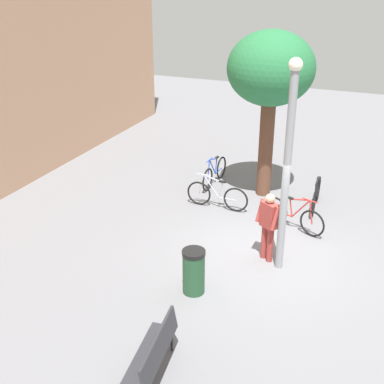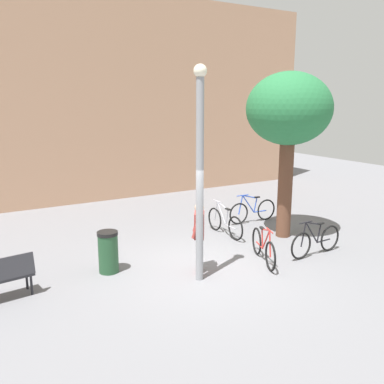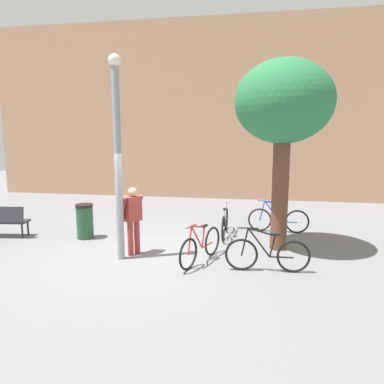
{
  "view_description": "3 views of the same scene",
  "coord_description": "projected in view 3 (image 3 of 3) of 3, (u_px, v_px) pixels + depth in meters",
  "views": [
    {
      "loc": [
        -10.1,
        -2.28,
        6.22
      ],
      "look_at": [
        0.51,
        2.16,
        0.99
      ],
      "focal_mm": 46.48,
      "sensor_mm": 36.0,
      "label": 1
    },
    {
      "loc": [
        -5.03,
        -7.87,
        3.94
      ],
      "look_at": [
        0.87,
        2.29,
        1.35
      ],
      "focal_mm": 38.93,
      "sensor_mm": 36.0,
      "label": 2
    },
    {
      "loc": [
        2.48,
        -7.88,
        2.9
      ],
      "look_at": [
        0.91,
        1.39,
        1.36
      ],
      "focal_mm": 32.29,
      "sensor_mm": 36.0,
      "label": 3
    }
  ],
  "objects": [
    {
      "name": "bicycle_red",
      "position": [
        201.0,
        246.0,
        7.95
      ],
      "size": [
        0.72,
        1.7,
        0.97
      ],
      "color": "black",
      "rests_on": "ground_plane"
    },
    {
      "name": "building_facade",
      "position": [
        200.0,
        112.0,
        16.61
      ],
      "size": [
        19.88,
        2.0,
        8.05
      ],
      "primitive_type": "cube",
      "color": "tan",
      "rests_on": "ground_plane"
    },
    {
      "name": "bicycle_blue",
      "position": [
        278.0,
        220.0,
        10.44
      ],
      "size": [
        1.81,
        0.13,
        0.97
      ],
      "color": "black",
      "rests_on": "ground_plane"
    },
    {
      "name": "lamppost",
      "position": [
        118.0,
        151.0,
        7.83
      ],
      "size": [
        0.28,
        0.28,
        4.66
      ],
      "color": "gray",
      "rests_on": "ground_plane"
    },
    {
      "name": "trash_bin",
      "position": [
        85.0,
        221.0,
        9.81
      ],
      "size": [
        0.48,
        0.48,
        0.99
      ],
      "color": "#234C2D",
      "rests_on": "ground_plane"
    },
    {
      "name": "bicycle_silver",
      "position": [
        225.0,
        223.0,
        10.08
      ],
      "size": [
        0.08,
        1.81,
        0.97
      ],
      "color": "black",
      "rests_on": "ground_plane"
    },
    {
      "name": "bicycle_black",
      "position": [
        267.0,
        254.0,
        7.4
      ],
      "size": [
        1.81,
        0.15,
        0.97
      ],
      "color": "black",
      "rests_on": "ground_plane"
    },
    {
      "name": "person_by_lamppost",
      "position": [
        133.0,
        216.0,
        8.39
      ],
      "size": [
        0.51,
        0.62,
        1.67
      ],
      "color": "#9E3833",
      "rests_on": "ground_plane"
    },
    {
      "name": "ground_plane",
      "position": [
        147.0,
        254.0,
        8.55
      ],
      "size": [
        36.0,
        36.0,
        0.0
      ],
      "primitive_type": "plane",
      "color": "slate"
    },
    {
      "name": "plaza_tree",
      "position": [
        284.0,
        105.0,
        8.39
      ],
      "size": [
        2.39,
        2.39,
        4.74
      ],
      "color": "brown",
      "rests_on": "ground_plane"
    }
  ]
}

